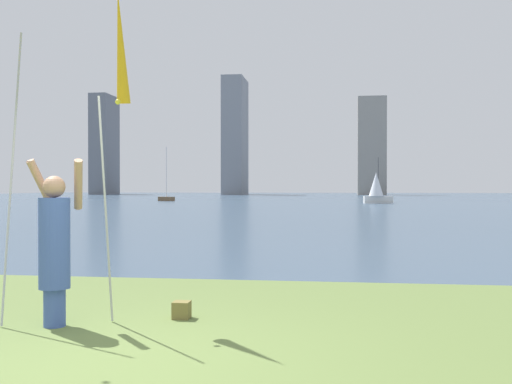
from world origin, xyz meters
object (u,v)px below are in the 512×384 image
person (55,244)px  sailboat_3 (377,187)px  bag (182,310)px  sailboat_1 (166,198)px  kite_flag_right (120,54)px

person → sailboat_3: bearing=75.2°
bag → sailboat_1: (-14.75, 50.35, 0.23)m
kite_flag_right → sailboat_1: (-14.03, 50.36, -2.71)m
sailboat_3 → sailboat_1: bearing=165.0°
person → sailboat_1: sailboat_1 is taller
person → bag: 1.58m
kite_flag_right → sailboat_1: bearing=105.6°
kite_flag_right → sailboat_3: bearing=82.3°
person → sailboat_3: size_ratio=0.46×
sailboat_1 → bag: bearing=-73.7°
kite_flag_right → sailboat_3: 45.40m
sailboat_3 → kite_flag_right: bearing=-97.7°
kite_flag_right → person: bearing=-135.6°
kite_flag_right → sailboat_1: 52.35m
bag → sailboat_3: size_ratio=0.05×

